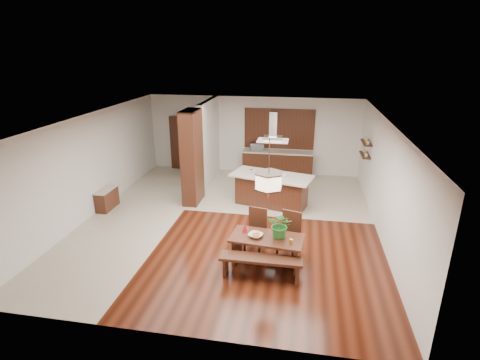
% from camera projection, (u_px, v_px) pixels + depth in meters
% --- Properties ---
extents(room_shell, '(9.00, 9.04, 2.92)m').
position_uv_depth(room_shell, '(229.00, 150.00, 9.86)').
color(room_shell, '#351309').
rests_on(room_shell, ground).
extents(tile_hallway, '(2.50, 9.00, 0.01)m').
position_uv_depth(tile_hallway, '(138.00, 214.00, 11.00)').
color(tile_hallway, beige).
rests_on(tile_hallway, ground).
extents(tile_kitchen, '(5.50, 4.00, 0.01)m').
position_uv_depth(tile_kitchen, '(280.00, 192.00, 12.67)').
color(tile_kitchen, beige).
rests_on(tile_kitchen, ground).
extents(soffit_band, '(8.00, 9.00, 0.02)m').
position_uv_depth(soffit_band, '(228.00, 119.00, 9.58)').
color(soffit_band, '#371D0D').
rests_on(soffit_band, room_shell).
extents(partition_pier, '(0.45, 1.00, 2.90)m').
position_uv_depth(partition_pier, '(192.00, 157.00, 11.41)').
color(partition_pier, black).
rests_on(partition_pier, ground).
extents(partition_stub, '(0.18, 2.40, 2.90)m').
position_uv_depth(partition_stub, '(209.00, 141.00, 13.35)').
color(partition_stub, silver).
rests_on(partition_stub, ground).
extents(hallway_console, '(0.37, 0.88, 0.63)m').
position_uv_depth(hallway_console, '(107.00, 199.00, 11.26)').
color(hallway_console, black).
rests_on(hallway_console, ground).
extents(hallway_doorway, '(1.10, 0.20, 2.10)m').
position_uv_depth(hallway_doorway, '(184.00, 143.00, 14.72)').
color(hallway_doorway, black).
rests_on(hallway_doorway, ground).
extents(rear_counter, '(2.60, 0.62, 0.95)m').
position_uv_depth(rear_counter, '(278.00, 163.00, 14.12)').
color(rear_counter, black).
rests_on(rear_counter, ground).
extents(kitchen_window, '(2.60, 0.08, 1.50)m').
position_uv_depth(kitchen_window, '(279.00, 129.00, 13.93)').
color(kitchen_window, '#A56831').
rests_on(kitchen_window, room_shell).
extents(shelf_lower, '(0.26, 0.90, 0.04)m').
position_uv_depth(shelf_lower, '(365.00, 155.00, 11.86)').
color(shelf_lower, black).
rests_on(shelf_lower, room_shell).
extents(shelf_upper, '(0.26, 0.90, 0.04)m').
position_uv_depth(shelf_upper, '(366.00, 143.00, 11.72)').
color(shelf_upper, black).
rests_on(shelf_upper, room_shell).
extents(dining_table, '(1.68, 0.97, 0.67)m').
position_uv_depth(dining_table, '(267.00, 244.00, 8.34)').
color(dining_table, black).
rests_on(dining_table, ground).
extents(dining_bench, '(1.74, 0.39, 0.49)m').
position_uv_depth(dining_bench, '(261.00, 268.00, 7.90)').
color(dining_bench, black).
rests_on(dining_bench, ground).
extents(dining_chair_left, '(0.54, 0.54, 1.04)m').
position_uv_depth(dining_chair_left, '(255.00, 231.00, 8.88)').
color(dining_chair_left, black).
rests_on(dining_chair_left, ground).
extents(dining_chair_right, '(0.58, 0.58, 1.05)m').
position_uv_depth(dining_chair_right, '(288.00, 235.00, 8.67)').
color(dining_chair_right, black).
rests_on(dining_chair_right, ground).
extents(pendant_lantern, '(0.64, 0.64, 1.31)m').
position_uv_depth(pendant_lantern, '(269.00, 170.00, 7.75)').
color(pendant_lantern, '#FFEBC3').
rests_on(pendant_lantern, room_shell).
extents(foliage_plant, '(0.63, 0.57, 0.60)m').
position_uv_depth(foliage_plant, '(281.00, 225.00, 8.17)').
color(foliage_plant, '#236A25').
rests_on(foliage_plant, dining_table).
extents(fruit_bowl, '(0.40, 0.40, 0.08)m').
position_uv_depth(fruit_bowl, '(256.00, 235.00, 8.28)').
color(fruit_bowl, beige).
rests_on(fruit_bowl, dining_table).
extents(napkin_cone, '(0.14, 0.14, 0.20)m').
position_uv_depth(napkin_cone, '(245.00, 228.00, 8.48)').
color(napkin_cone, '#B20C23').
rests_on(napkin_cone, dining_table).
extents(gold_ornament, '(0.10, 0.10, 0.10)m').
position_uv_depth(gold_ornament, '(291.00, 241.00, 7.99)').
color(gold_ornament, gold).
rests_on(gold_ornament, dining_table).
extents(kitchen_island, '(2.61, 1.63, 1.00)m').
position_uv_depth(kitchen_island, '(271.00, 190.00, 11.45)').
color(kitchen_island, black).
rests_on(kitchen_island, ground).
extents(range_hood, '(0.90, 0.55, 0.87)m').
position_uv_depth(range_hood, '(273.00, 127.00, 10.79)').
color(range_hood, silver).
rests_on(range_hood, room_shell).
extents(island_cup, '(0.15, 0.15, 0.10)m').
position_uv_depth(island_cup, '(284.00, 175.00, 11.08)').
color(island_cup, silver).
rests_on(island_cup, kitchen_island).
extents(microwave, '(0.56, 0.46, 0.27)m').
position_uv_depth(microwave, '(257.00, 147.00, 14.03)').
color(microwave, silver).
rests_on(microwave, rear_counter).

